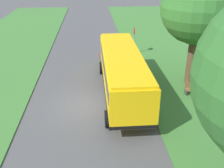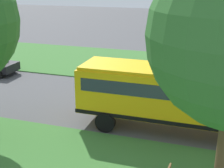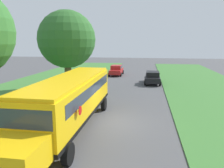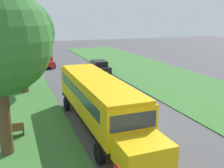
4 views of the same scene
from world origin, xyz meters
TOP-DOWN VIEW (x-y plane):
  - ground_plane at (0.00, 0.00)m, footprint 120.00×120.00m
  - grass_far_side at (9.00, 0.00)m, footprint 10.00×80.00m
  - school_bus at (-2.40, -1.42)m, footprint 2.85×12.42m

SIDE VIEW (x-z plane):
  - ground_plane at x=0.00m, z-range 0.00..0.00m
  - grass_far_side at x=9.00m, z-range 0.00..0.07m
  - school_bus at x=-2.40m, z-range 0.34..3.50m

